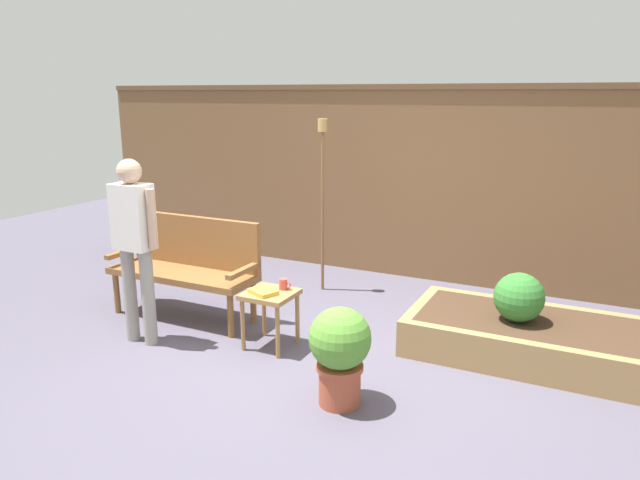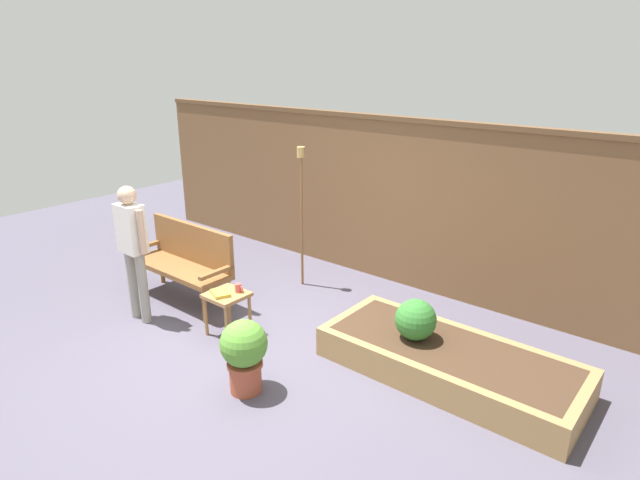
{
  "view_description": "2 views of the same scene",
  "coord_description": "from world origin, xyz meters",
  "px_view_note": "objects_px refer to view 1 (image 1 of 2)",
  "views": [
    {
      "loc": [
        2.0,
        -3.67,
        2.07
      ],
      "look_at": [
        -0.02,
        0.43,
        0.91
      ],
      "focal_mm": 32.71,
      "sensor_mm": 36.0,
      "label": 1
    },
    {
      "loc": [
        3.62,
        -3.11,
        2.86
      ],
      "look_at": [
        0.19,
        1.09,
        0.96
      ],
      "focal_mm": 29.74,
      "sensor_mm": 36.0,
      "label": 2
    }
  ],
  "objects_px": {
    "cup_on_table": "(284,284)",
    "book_on_table": "(263,292)",
    "side_table": "(270,302)",
    "garden_bench": "(188,260)",
    "potted_boxwood": "(340,350)",
    "person_by_bench": "(134,236)",
    "tiki_torch": "(323,176)",
    "shrub_near_bench": "(519,297)"
  },
  "relations": [
    {
      "from": "cup_on_table",
      "to": "book_on_table",
      "type": "xyz_separation_m",
      "value": [
        -0.1,
        -0.17,
        -0.03
      ]
    },
    {
      "from": "side_table",
      "to": "book_on_table",
      "type": "height_order",
      "value": "book_on_table"
    },
    {
      "from": "garden_bench",
      "to": "potted_boxwood",
      "type": "relative_size",
      "value": 2.08
    },
    {
      "from": "person_by_bench",
      "to": "potted_boxwood",
      "type": "bearing_deg",
      "value": -5.59
    },
    {
      "from": "book_on_table",
      "to": "person_by_bench",
      "type": "distance_m",
      "value": 1.15
    },
    {
      "from": "garden_bench",
      "to": "tiki_torch",
      "type": "xyz_separation_m",
      "value": [
        0.81,
        1.22,
        0.69
      ]
    },
    {
      "from": "garden_bench",
      "to": "shrub_near_bench",
      "type": "bearing_deg",
      "value": 8.42
    },
    {
      "from": "potted_boxwood",
      "to": "shrub_near_bench",
      "type": "distance_m",
      "value": 1.63
    },
    {
      "from": "cup_on_table",
      "to": "person_by_bench",
      "type": "xyz_separation_m",
      "value": [
        -1.11,
        -0.51,
        0.41
      ]
    },
    {
      "from": "tiki_torch",
      "to": "potted_boxwood",
      "type": "bearing_deg",
      "value": -61.18
    },
    {
      "from": "shrub_near_bench",
      "to": "person_by_bench",
      "type": "bearing_deg",
      "value": -158.83
    },
    {
      "from": "shrub_near_bench",
      "to": "tiki_torch",
      "type": "relative_size",
      "value": 0.22
    },
    {
      "from": "side_table",
      "to": "tiki_torch",
      "type": "height_order",
      "value": "tiki_torch"
    },
    {
      "from": "cup_on_table",
      "to": "person_by_bench",
      "type": "relative_size",
      "value": 0.07
    },
    {
      "from": "side_table",
      "to": "person_by_bench",
      "type": "xyz_separation_m",
      "value": [
        -1.04,
        -0.4,
        0.54
      ]
    },
    {
      "from": "cup_on_table",
      "to": "garden_bench",
      "type": "bearing_deg",
      "value": 171.05
    },
    {
      "from": "person_by_bench",
      "to": "side_table",
      "type": "bearing_deg",
      "value": 21.14
    },
    {
      "from": "book_on_table",
      "to": "shrub_near_bench",
      "type": "bearing_deg",
      "value": 46.06
    },
    {
      "from": "person_by_bench",
      "to": "tiki_torch",
      "type": "bearing_deg",
      "value": 67.62
    },
    {
      "from": "potted_boxwood",
      "to": "person_by_bench",
      "type": "height_order",
      "value": "person_by_bench"
    },
    {
      "from": "side_table",
      "to": "shrub_near_bench",
      "type": "relative_size",
      "value": 1.22
    },
    {
      "from": "book_on_table",
      "to": "potted_boxwood",
      "type": "distance_m",
      "value": 1.07
    },
    {
      "from": "side_table",
      "to": "cup_on_table",
      "type": "bearing_deg",
      "value": 57.07
    },
    {
      "from": "tiki_torch",
      "to": "book_on_table",
      "type": "bearing_deg",
      "value": -81.78
    },
    {
      "from": "potted_boxwood",
      "to": "cup_on_table",
      "type": "bearing_deg",
      "value": 139.89
    },
    {
      "from": "book_on_table",
      "to": "person_by_bench",
      "type": "bearing_deg",
      "value": -137.68
    },
    {
      "from": "garden_bench",
      "to": "book_on_table",
      "type": "relative_size",
      "value": 6.53
    },
    {
      "from": "side_table",
      "to": "tiki_torch",
      "type": "relative_size",
      "value": 0.26
    },
    {
      "from": "shrub_near_bench",
      "to": "book_on_table",
      "type": "bearing_deg",
      "value": -157.55
    },
    {
      "from": "side_table",
      "to": "book_on_table",
      "type": "xyz_separation_m",
      "value": [
        -0.03,
        -0.06,
        0.1
      ]
    },
    {
      "from": "garden_bench",
      "to": "tiki_torch",
      "type": "bearing_deg",
      "value": 56.24
    },
    {
      "from": "tiki_torch",
      "to": "person_by_bench",
      "type": "relative_size",
      "value": 1.16
    },
    {
      "from": "cup_on_table",
      "to": "book_on_table",
      "type": "relative_size",
      "value": 0.48
    },
    {
      "from": "garden_bench",
      "to": "tiki_torch",
      "type": "height_order",
      "value": "tiki_torch"
    },
    {
      "from": "garden_bench",
      "to": "person_by_bench",
      "type": "relative_size",
      "value": 0.92
    },
    {
      "from": "potted_boxwood",
      "to": "tiki_torch",
      "type": "relative_size",
      "value": 0.38
    },
    {
      "from": "garden_bench",
      "to": "tiki_torch",
      "type": "relative_size",
      "value": 0.79
    },
    {
      "from": "side_table",
      "to": "cup_on_table",
      "type": "height_order",
      "value": "cup_on_table"
    },
    {
      "from": "tiki_torch",
      "to": "garden_bench",
      "type": "bearing_deg",
      "value": -123.76
    },
    {
      "from": "book_on_table",
      "to": "person_by_bench",
      "type": "xyz_separation_m",
      "value": [
        -1.01,
        -0.34,
        0.44
      ]
    },
    {
      "from": "cup_on_table",
      "to": "potted_boxwood",
      "type": "bearing_deg",
      "value": -40.11
    },
    {
      "from": "cup_on_table",
      "to": "person_by_bench",
      "type": "bearing_deg",
      "value": -155.31
    }
  ]
}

